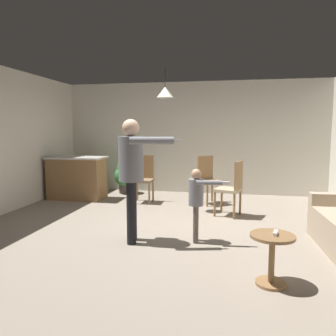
# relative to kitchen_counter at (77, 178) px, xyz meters

# --- Properties ---
(ground) EXTENTS (7.68, 7.68, 0.00)m
(ground) POSITION_rel_kitchen_counter_xyz_m (2.45, -1.92, -0.48)
(ground) COLOR gray
(wall_back) EXTENTS (6.40, 0.10, 2.70)m
(wall_back) POSITION_rel_kitchen_counter_xyz_m (2.45, 1.28, 0.87)
(wall_back) COLOR silver
(wall_back) RESTS_ON ground
(kitchen_counter) EXTENTS (1.26, 0.66, 0.95)m
(kitchen_counter) POSITION_rel_kitchen_counter_xyz_m (0.00, 0.00, 0.00)
(kitchen_counter) COLOR olive
(kitchen_counter) RESTS_ON ground
(side_table_by_couch) EXTENTS (0.44, 0.44, 0.52)m
(side_table_by_couch) POSITION_rel_kitchen_counter_xyz_m (3.82, -3.46, -0.15)
(side_table_by_couch) COLOR olive
(side_table_by_couch) RESTS_ON ground
(person_adult) EXTENTS (0.87, 0.48, 1.69)m
(person_adult) POSITION_rel_kitchen_counter_xyz_m (2.08, -2.51, 0.57)
(person_adult) COLOR black
(person_adult) RESTS_ON ground
(person_child) EXTENTS (0.55, 0.29, 1.02)m
(person_child) POSITION_rel_kitchen_counter_xyz_m (2.94, -2.34, 0.16)
(person_child) COLOR #60564C
(person_child) RESTS_ON ground
(dining_chair_by_counter) EXTENTS (0.53, 0.53, 1.00)m
(dining_chair_by_counter) POSITION_rel_kitchen_counter_xyz_m (3.42, -0.85, 0.07)
(dining_chair_by_counter) COLOR olive
(dining_chair_by_counter) RESTS_ON ground
(dining_chair_near_wall) EXTENTS (0.43, 0.43, 1.00)m
(dining_chair_near_wall) POSITION_rel_kitchen_counter_xyz_m (1.55, -0.01, 0.07)
(dining_chair_near_wall) COLOR olive
(dining_chair_near_wall) RESTS_ON ground
(dining_chair_centre_back) EXTENTS (0.59, 0.59, 1.00)m
(dining_chair_centre_back) POSITION_rel_kitchen_counter_xyz_m (2.92, 0.11, 0.07)
(dining_chair_centre_back) COLOR olive
(dining_chair_centre_back) RESTS_ON ground
(potted_plant_corner) EXTENTS (0.52, 0.52, 0.80)m
(potted_plant_corner) POSITION_rel_kitchen_counter_xyz_m (0.86, 0.82, -0.04)
(potted_plant_corner) COLOR #4C4742
(potted_plant_corner) RESTS_ON ground
(spare_remote_on_table) EXTENTS (0.07, 0.13, 0.04)m
(spare_remote_on_table) POSITION_rel_kitchen_counter_xyz_m (3.84, -3.47, 0.06)
(spare_remote_on_table) COLOR white
(spare_remote_on_table) RESTS_ON side_table_by_couch
(ceiling_light_pendant) EXTENTS (0.32, 0.32, 0.55)m
(ceiling_light_pendant) POSITION_rel_kitchen_counter_xyz_m (2.15, -0.62, 1.77)
(ceiling_light_pendant) COLOR silver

